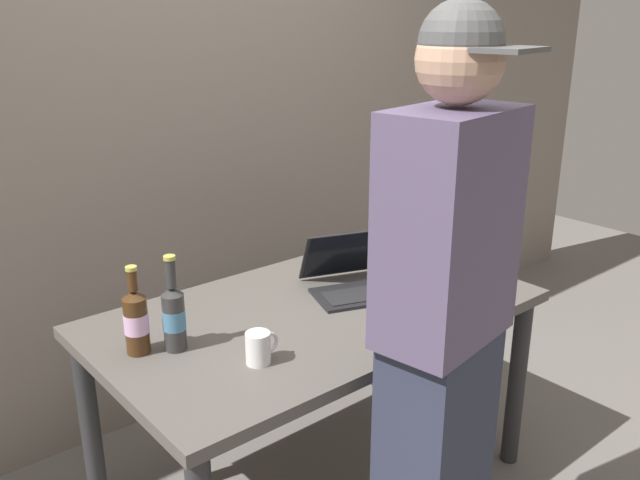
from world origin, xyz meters
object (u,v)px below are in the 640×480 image
at_px(beer_bottle_amber, 136,320).
at_px(coffee_mug, 259,348).
at_px(person_figure, 442,334).
at_px(beer_bottle_green, 174,315).
at_px(laptop, 353,277).

xyz_separation_m(beer_bottle_amber, coffee_mug, (0.25, -0.29, -0.06)).
distance_m(beer_bottle_amber, person_figure, 0.92).
distance_m(beer_bottle_green, beer_bottle_amber, 0.11).
bearing_deg(beer_bottle_amber, laptop, -4.27).
xyz_separation_m(person_figure, coffee_mug, (-0.31, 0.43, -0.11)).
xyz_separation_m(beer_bottle_green, coffee_mug, (0.15, -0.24, -0.06)).
bearing_deg(person_figure, beer_bottle_amber, 127.61).
relative_size(laptop, beer_bottle_green, 1.37).
bearing_deg(beer_bottle_green, beer_bottle_amber, 151.09).
distance_m(beer_bottle_amber, coffee_mug, 0.39).
bearing_deg(beer_bottle_amber, beer_bottle_green, -28.91).
bearing_deg(beer_bottle_amber, person_figure, -52.39).
relative_size(beer_bottle_amber, person_figure, 0.16).
bearing_deg(laptop, beer_bottle_amber, 175.73).
relative_size(laptop, person_figure, 0.24).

